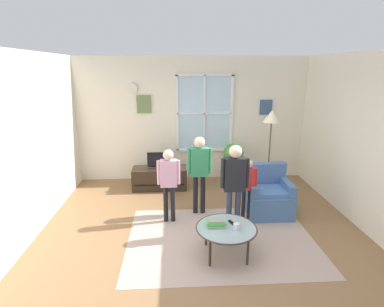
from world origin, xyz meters
TOP-DOWN VIEW (x-y plane):
  - ground_plane at (0.00, 0.00)m, footprint 5.82×6.13m
  - back_wall at (0.01, 2.82)m, footprint 5.22×0.17m
  - side_wall_left at (-2.67, 0.00)m, footprint 0.12×5.53m
  - side_wall_right at (2.67, 0.00)m, footprint 0.12×5.53m
  - area_rug at (0.28, -0.02)m, footprint 2.85×2.10m
  - tv_stand at (-0.75, 2.13)m, footprint 1.17×0.48m
  - television at (-0.75, 2.13)m, footprint 0.51×0.08m
  - armchair at (1.25, 0.83)m, footprint 0.76×0.74m
  - coffee_table at (0.28, -0.42)m, footprint 0.86×0.86m
  - book_stack at (0.14, -0.37)m, footprint 0.27×0.19m
  - cup at (0.41, -0.48)m, footprint 0.08×0.08m
  - remote_near_books at (0.38, -0.31)m, footprint 0.09×0.14m
  - person_red_shirt at (0.82, 0.63)m, footprint 0.33×0.15m
  - person_pink_shirt at (-0.52, 0.61)m, footprint 0.39×0.18m
  - person_green_shirt at (0.01, 0.90)m, footprint 0.43×0.19m
  - person_black_shirt at (0.49, 0.17)m, footprint 0.44×0.20m
  - potted_plant_by_window at (0.91, 2.40)m, footprint 0.46×0.46m
  - floor_lamp at (1.40, 1.38)m, footprint 0.32×0.32m

SIDE VIEW (x-z plane):
  - ground_plane at x=0.00m, z-range -0.02..0.00m
  - area_rug at x=0.28m, z-range 0.00..0.01m
  - tv_stand at x=-0.75m, z-range 0.00..0.47m
  - armchair at x=1.25m, z-range -0.11..0.76m
  - coffee_table at x=0.28m, z-range 0.19..0.62m
  - remote_near_books at x=0.38m, z-range 0.43..0.45m
  - cup at x=0.41m, z-range 0.43..0.52m
  - book_stack at x=0.14m, z-range 0.42..0.53m
  - potted_plant_by_window at x=0.91m, z-range 0.05..0.96m
  - television at x=-0.75m, z-range 0.48..0.83m
  - person_red_shirt at x=0.82m, z-range 0.14..1.22m
  - person_pink_shirt at x=-0.52m, z-range 0.16..1.44m
  - person_green_shirt at x=0.01m, z-range 0.18..1.60m
  - person_black_shirt at x=0.49m, z-range 0.18..1.64m
  - side_wall_left at x=-2.67m, z-range 0.00..2.82m
  - side_wall_right at x=2.67m, z-range 0.00..2.82m
  - back_wall at x=0.01m, z-range 0.01..2.82m
  - floor_lamp at x=1.40m, z-range 0.61..2.41m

